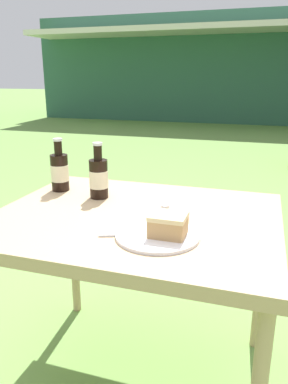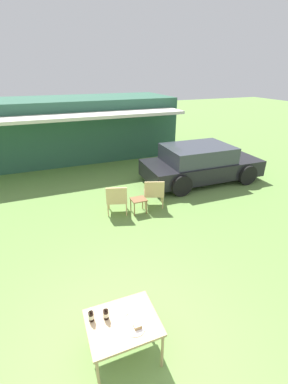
{
  "view_description": "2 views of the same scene",
  "coord_description": "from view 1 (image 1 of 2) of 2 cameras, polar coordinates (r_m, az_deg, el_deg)",
  "views": [
    {
      "loc": [
        0.39,
        -1.12,
        1.14
      ],
      "look_at": [
        0.0,
        0.1,
        0.74
      ],
      "focal_mm": 35.0,
      "sensor_mm": 36.0,
      "label": 1
    },
    {
      "loc": [
        -0.59,
        -2.29,
        3.74
      ],
      "look_at": [
        1.57,
        3.24,
        0.9
      ],
      "focal_mm": 24.0,
      "sensor_mm": 36.0,
      "label": 2
    }
  ],
  "objects": [
    {
      "name": "ground_plane",
      "position": [
        1.64,
        -1.18,
        -26.56
      ],
      "size": [
        60.0,
        60.0,
        0.0
      ],
      "primitive_type": "plane",
      "color": "#6B9347"
    },
    {
      "name": "cabin_building",
      "position": [
        11.2,
        15.41,
        17.59
      ],
      "size": [
        10.81,
        4.49,
        2.61
      ],
      "color": "#2D5B47",
      "rests_on": "ground_plane"
    },
    {
      "name": "patio_table",
      "position": [
        1.29,
        -1.35,
        -6.05
      ],
      "size": [
        0.95,
        0.77,
        0.69
      ],
      "color": "tan",
      "rests_on": "ground_plane"
    },
    {
      "name": "cake_on_plate",
      "position": [
        1.08,
        2.85,
        -5.83
      ],
      "size": [
        0.25,
        0.25,
        0.07
      ],
      "color": "white",
      "rests_on": "patio_table"
    },
    {
      "name": "cola_bottle_near",
      "position": [
        1.43,
        -6.92,
        2.24
      ],
      "size": [
        0.07,
        0.07,
        0.21
      ],
      "color": "black",
      "rests_on": "patio_table"
    },
    {
      "name": "cola_bottle_far",
      "position": [
        1.55,
        -12.73,
        3.12
      ],
      "size": [
        0.07,
        0.07,
        0.21
      ],
      "color": "black",
      "rests_on": "patio_table"
    },
    {
      "name": "fork",
      "position": [
        1.1,
        -1.96,
        -6.57
      ],
      "size": [
        0.18,
        0.08,
        0.01
      ],
      "color": "silver",
      "rests_on": "patio_table"
    },
    {
      "name": "loose_bottle_cap",
      "position": [
        1.33,
        3.23,
        -2.2
      ],
      "size": [
        0.03,
        0.03,
        0.01
      ],
      "color": "silver",
      "rests_on": "patio_table"
    }
  ]
}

